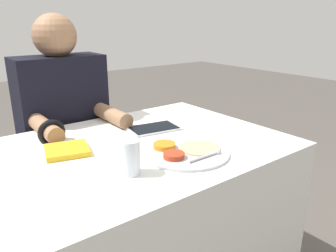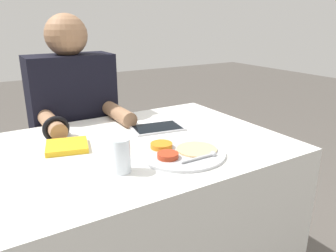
{
  "view_description": "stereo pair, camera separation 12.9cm",
  "coord_description": "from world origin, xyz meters",
  "views": [
    {
      "loc": [
        -0.6,
        -1.01,
        1.17
      ],
      "look_at": [
        0.15,
        -0.03,
        0.77
      ],
      "focal_mm": 35.0,
      "sensor_mm": 36.0,
      "label": 1
    },
    {
      "loc": [
        -0.49,
        -1.08,
        1.17
      ],
      "look_at": [
        0.15,
        -0.03,
        0.77
      ],
      "focal_mm": 35.0,
      "sensor_mm": 36.0,
      "label": 2
    }
  ],
  "objects": [
    {
      "name": "person_diner",
      "position": [
        -0.07,
        0.53,
        0.56
      ],
      "size": [
        0.42,
        0.47,
        1.2
      ],
      "color": "black",
      "rests_on": "ground_plane"
    },
    {
      "name": "tablet_device",
      "position": [
        0.18,
        0.11,
        0.71
      ],
      "size": [
        0.24,
        0.18,
        0.01
      ],
      "color": "#B7B7BC",
      "rests_on": "dining_table"
    },
    {
      "name": "thali_tray",
      "position": [
        0.11,
        -0.18,
        0.72
      ],
      "size": [
        0.31,
        0.31,
        0.03
      ],
      "color": "#B7BABF",
      "rests_on": "dining_table"
    },
    {
      "name": "drinking_glass",
      "position": [
        -0.13,
        -0.2,
        0.76
      ],
      "size": [
        0.06,
        0.06,
        0.11
      ],
      "color": "silver",
      "rests_on": "dining_table"
    },
    {
      "name": "dining_table",
      "position": [
        0.0,
        0.0,
        0.35
      ],
      "size": [
        1.19,
        0.83,
        0.71
      ],
      "color": "silver",
      "rests_on": "ground_plane"
    },
    {
      "name": "red_notebook",
      "position": [
        -0.22,
        0.09,
        0.72
      ],
      "size": [
        0.18,
        0.18,
        0.02
      ],
      "color": "silver",
      "rests_on": "dining_table"
    }
  ]
}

